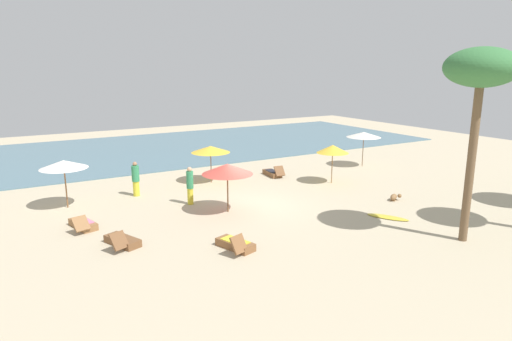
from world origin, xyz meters
name	(u,v)px	position (x,y,z in m)	size (l,w,h in m)	color
ground_plane	(250,207)	(0.00, 0.00, 0.00)	(60.00, 60.00, 0.00)	#BCAD8E
ocean_water	(144,150)	(0.00, 17.00, 0.03)	(48.00, 16.00, 0.06)	slate
umbrella_0	(333,149)	(6.20, 1.56, 1.95)	(1.79, 1.79, 2.18)	olive
umbrella_1	(227,169)	(-1.20, -0.11, 1.99)	(2.29, 2.29, 2.23)	brown
umbrella_2	(364,135)	(10.78, 3.94, 2.11)	(2.22, 2.22, 2.28)	brown
umbrella_3	(64,164)	(-7.38, 4.23, 2.06)	(2.14, 2.14, 2.25)	brown
umbrella_4	(211,149)	(0.38, 5.12, 1.91)	(2.19, 2.19, 2.10)	brown
lounger_0	(83,224)	(-7.24, 0.97, 0.18)	(1.00, 1.79, 0.68)	olive
lounger_1	(122,241)	(-6.31, -1.64, 0.17)	(1.17, 1.76, 0.72)	brown
lounger_2	(273,173)	(4.21, 4.62, 0.18)	(0.75, 1.73, 0.71)	brown
lounger_3	(236,244)	(-2.87, -4.04, 0.18)	(1.06, 1.74, 0.74)	brown
person_0	(136,179)	(-4.06, 4.54, 0.89)	(0.53, 0.53, 1.77)	yellow
person_1	(190,185)	(-2.23, 1.83, 0.93)	(0.43, 0.43, 1.82)	yellow
palm_0	(481,73)	(4.94, -7.62, 6.19)	(2.56, 2.56, 7.09)	brown
dog	(394,197)	(6.67, -2.65, 0.17)	(0.70, 0.57, 0.33)	olive
surfboard	(388,217)	(4.42, -4.37, 0.04)	(1.34, 1.83, 0.07)	gold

